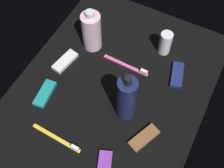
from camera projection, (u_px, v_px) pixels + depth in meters
ground_plane at (112, 89)px, 102.88cm from camera, size 84.00×64.00×1.20cm
lotion_bottle at (126, 99)px, 89.42cm from camera, size 6.15×6.15×21.57cm
bodywash_bottle at (92, 31)px, 105.40cm from camera, size 7.04×7.04×17.66cm
deodorant_stick at (165, 43)px, 106.71cm from camera, size 4.48×4.48×9.51cm
toothbrush_yellow at (59, 139)px, 92.14cm from camera, size 1.87×18.03×2.10cm
toothbrush_pink at (128, 66)px, 106.56cm from camera, size 1.70×18.03×2.10cm
snack_bar_navy at (177, 75)px, 104.35cm from camera, size 11.08×6.57×1.50cm
snack_bar_teal at (45, 94)px, 100.43cm from camera, size 10.81×5.22×1.50cm
snack_bar_purple at (104, 168)px, 87.36cm from camera, size 11.14×7.53×1.50cm
snack_bar_brown at (144, 138)px, 92.22cm from camera, size 11.14×7.76×1.50cm
snack_bar_white at (65, 61)px, 107.42cm from camera, size 10.93×5.71×1.50cm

